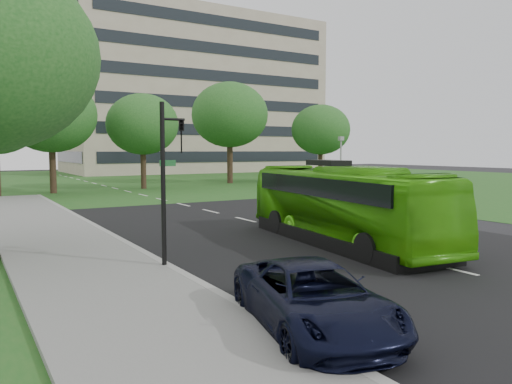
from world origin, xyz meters
TOP-DOWN VIEW (x-y plane):
  - ground at (0.00, 0.00)m, footprint 160.00×160.00m
  - street_surfaces at (-0.38, 22.75)m, footprint 120.00×120.00m
  - office_building at (21.96, 61.96)m, footprint 40.10×20.10m
  - tree_park_b at (-5.67, 27.36)m, footprint 7.13×7.13m
  - tree_park_c at (2.14, 28.31)m, footprint 6.42×6.42m
  - tree_park_d at (12.34, 30.88)m, footprint 7.98×7.98m
  - tree_park_e at (21.15, 26.83)m, footprint 6.24×6.24m
  - bus at (-0.02, -1.32)m, footprint 3.66×10.60m
  - sedan at (13.83, 17.00)m, footprint 4.25×2.19m
  - suv at (-6.50, -8.00)m, footprint 3.23×5.06m
  - traffic_light at (-7.05, -1.81)m, footprint 0.78×0.23m
  - camera_pole at (14.69, 15.98)m, footprint 0.40×0.35m

SIDE VIEW (x-z plane):
  - ground at x=0.00m, z-range 0.00..0.00m
  - street_surfaces at x=-0.38m, z-range -0.05..0.10m
  - suv at x=-6.50m, z-range 0.00..1.30m
  - sedan at x=13.83m, z-range 0.00..1.33m
  - bus at x=-0.02m, z-range 0.00..2.89m
  - traffic_light at x=-7.05m, z-range 0.42..5.28m
  - camera_pole at x=14.69m, z-range 0.67..5.26m
  - tree_park_e at x=21.15m, z-range 1.49..9.81m
  - tree_park_c at x=2.14m, z-range 1.52..10.05m
  - tree_park_b at x=-5.67m, z-range 1.63..10.98m
  - tree_park_d at x=12.34m, z-range 1.87..12.42m
  - office_building at x=21.96m, z-range 0.00..25.00m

